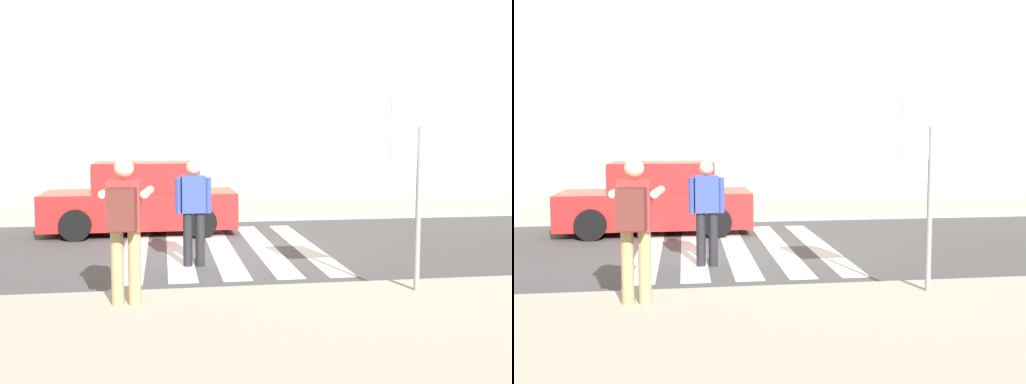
# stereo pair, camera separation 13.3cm
# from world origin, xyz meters

# --- Properties ---
(ground_plane) EXTENTS (120.00, 120.00, 0.00)m
(ground_plane) POSITION_xyz_m (0.00, 0.00, 0.00)
(ground_plane) COLOR #4C4C4F
(sidewalk_near) EXTENTS (60.00, 6.00, 0.14)m
(sidewalk_near) POSITION_xyz_m (0.00, -6.20, 0.07)
(sidewalk_near) COLOR #B2AD9E
(sidewalk_near) RESTS_ON ground
(sidewalk_far) EXTENTS (60.00, 4.80, 0.14)m
(sidewalk_far) POSITION_xyz_m (0.00, 6.00, 0.07)
(sidewalk_far) COLOR #B2AD9E
(sidewalk_far) RESTS_ON ground
(building_facade_far) EXTENTS (56.00, 4.00, 7.51)m
(building_facade_far) POSITION_xyz_m (0.00, 10.40, 3.75)
(building_facade_far) COLOR beige
(building_facade_far) RESTS_ON ground
(crosswalk_stripe_0) EXTENTS (0.44, 5.20, 0.01)m
(crosswalk_stripe_0) POSITION_xyz_m (-1.60, 0.20, 0.00)
(crosswalk_stripe_0) COLOR silver
(crosswalk_stripe_0) RESTS_ON ground
(crosswalk_stripe_1) EXTENTS (0.44, 5.20, 0.01)m
(crosswalk_stripe_1) POSITION_xyz_m (-0.80, 0.20, 0.00)
(crosswalk_stripe_1) COLOR silver
(crosswalk_stripe_1) RESTS_ON ground
(crosswalk_stripe_2) EXTENTS (0.44, 5.20, 0.01)m
(crosswalk_stripe_2) POSITION_xyz_m (0.00, 0.20, 0.00)
(crosswalk_stripe_2) COLOR silver
(crosswalk_stripe_2) RESTS_ON ground
(crosswalk_stripe_3) EXTENTS (0.44, 5.20, 0.01)m
(crosswalk_stripe_3) POSITION_xyz_m (0.80, 0.20, 0.00)
(crosswalk_stripe_3) COLOR silver
(crosswalk_stripe_3) RESTS_ON ground
(crosswalk_stripe_4) EXTENTS (0.44, 5.20, 0.01)m
(crosswalk_stripe_4) POSITION_xyz_m (1.60, 0.20, 0.00)
(crosswalk_stripe_4) COLOR silver
(crosswalk_stripe_4) RESTS_ON ground
(stop_sign) EXTENTS (0.76, 0.08, 2.43)m
(stop_sign) POSITION_xyz_m (2.14, -3.75, 1.91)
(stop_sign) COLOR gray
(stop_sign) RESTS_ON sidewalk_near
(photographer_with_backpack) EXTENTS (0.63, 0.88, 1.72)m
(photographer_with_backpack) POSITION_xyz_m (-1.52, -3.88, 1.17)
(photographer_with_backpack) COLOR tan
(photographer_with_backpack) RESTS_ON sidewalk_near
(pedestrian_crossing) EXTENTS (0.58, 0.25, 1.72)m
(pedestrian_crossing) POSITION_xyz_m (-0.59, -1.24, 0.97)
(pedestrian_crossing) COLOR #232328
(pedestrian_crossing) RESTS_ON ground
(parked_car_red) EXTENTS (4.10, 1.92, 1.55)m
(parked_car_red) POSITION_xyz_m (-1.52, 2.30, 0.73)
(parked_car_red) COLOR red
(parked_car_red) RESTS_ON ground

